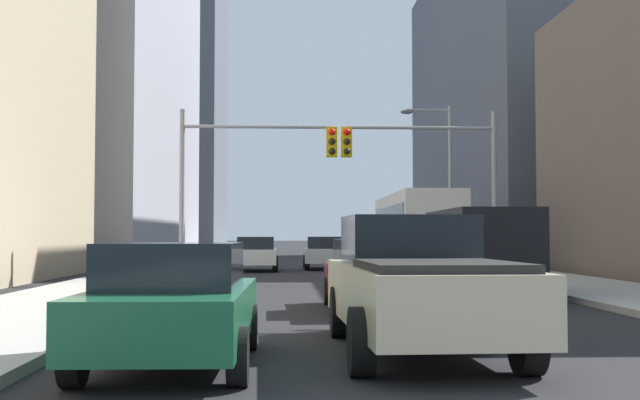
{
  "coord_description": "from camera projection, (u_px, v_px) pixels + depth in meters",
  "views": [
    {
      "loc": [
        -1.96,
        -4.47,
        1.62
      ],
      "look_at": [
        0.0,
        38.2,
        3.49
      ],
      "focal_mm": 44.37,
      "sensor_mm": 36.0,
      "label": 1
    }
  ],
  "objects": [
    {
      "name": "traffic_signal_near_left",
      "position": [
        251.0,
        163.0,
        27.63
      ],
      "size": [
        5.51,
        0.44,
        6.0
      ],
      "color": "gray",
      "rests_on": "ground"
    },
    {
      "name": "sedan_silver",
      "position": [
        325.0,
        253.0,
        36.93
      ],
      "size": [
        1.97,
        4.27,
        1.52
      ],
      "color": "#B7BABF",
      "rests_on": "ground"
    },
    {
      "name": "cargo_van_black",
      "position": [
        480.0,
        247.0,
        20.6
      ],
      "size": [
        2.16,
        5.25,
        2.26
      ],
      "color": "black",
      "rests_on": "ground"
    },
    {
      "name": "street_lamp_right",
      "position": [
        442.0,
        170.0,
        35.92
      ],
      "size": [
        2.34,
        0.32,
        7.5
      ],
      "color": "gray",
      "rests_on": "ground"
    },
    {
      "name": "city_bus",
      "position": [
        416.0,
        228.0,
        35.78
      ],
      "size": [
        2.69,
        11.54,
        3.4
      ],
      "color": "silver",
      "rests_on": "ground"
    },
    {
      "name": "sidewalk_right",
      "position": [
        411.0,
        257.0,
        54.7
      ],
      "size": [
        3.95,
        160.0,
        0.15
      ],
      "primitive_type": "cube",
      "color": "#9E9E99",
      "rests_on": "ground"
    },
    {
      "name": "sedan_white",
      "position": [
        256.0,
        254.0,
        35.09
      ],
      "size": [
        1.95,
        4.22,
        1.52
      ],
      "color": "white",
      "rests_on": "ground"
    },
    {
      "name": "pickup_truck_beige",
      "position": [
        417.0,
        284.0,
        10.92
      ],
      "size": [
        2.2,
        5.46,
        1.9
      ],
      "color": "#C6B793",
      "rests_on": "ground"
    },
    {
      "name": "traffic_signal_near_right",
      "position": [
        426.0,
        164.0,
        27.91
      ],
      "size": [
        5.54,
        0.44,
        6.0
      ],
      "color": "gray",
      "rests_on": "ground"
    },
    {
      "name": "building_right_mid_block",
      "position": [
        578.0,
        103.0,
        54.48
      ],
      "size": [
        18.28,
        29.09,
        21.33
      ],
      "primitive_type": "cube",
      "color": "#4C515B",
      "rests_on": "ground"
    },
    {
      "name": "sedan_green",
      "position": [
        174.0,
        304.0,
        9.69
      ],
      "size": [
        1.95,
        4.23,
        1.52
      ],
      "color": "#195938",
      "rests_on": "ground"
    },
    {
      "name": "sidewalk_left",
      "position": [
        212.0,
        257.0,
        54.07
      ],
      "size": [
        3.95,
        160.0,
        0.15
      ],
      "primitive_type": "cube",
      "color": "#9E9E99",
      "rests_on": "ground"
    },
    {
      "name": "sedan_maroon",
      "position": [
        373.0,
        274.0,
        16.86
      ],
      "size": [
        1.95,
        4.24,
        1.52
      ],
      "color": "maroon",
      "rests_on": "ground"
    },
    {
      "name": "building_left_far_tower",
      "position": [
        151.0,
        32.0,
        90.95
      ],
      "size": [
        16.4,
        19.45,
        49.99
      ],
      "primitive_type": "cube",
      "color": "#4C515B",
      "rests_on": "ground"
    }
  ]
}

